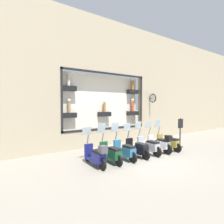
{
  "coord_description": "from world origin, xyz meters",
  "views": [
    {
      "loc": [
        -5.9,
        5.8,
        2.52
      ],
      "look_at": [
        1.87,
        0.65,
        2.16
      ],
      "focal_mm": 28.0,
      "sensor_mm": 36.0,
      "label": 1
    }
  ],
  "objects": [
    {
      "name": "scooter_navy_6",
      "position": [
        0.36,
        2.43,
        0.46
      ],
      "size": [
        1.8,
        0.61,
        1.54
      ],
      "color": "black",
      "rests_on": "ground_plane"
    },
    {
      "name": "scooter_olive_0",
      "position": [
        0.43,
        -2.21,
        0.43
      ],
      "size": [
        1.8,
        0.61,
        1.67
      ],
      "color": "black",
      "rests_on": "ground_plane"
    },
    {
      "name": "scooter_green_5",
      "position": [
        0.42,
        1.65,
        0.43
      ],
      "size": [
        1.8,
        0.6,
        1.68
      ],
      "color": "black",
      "rests_on": "ground_plane"
    },
    {
      "name": "building_facade",
      "position": [
        3.6,
        -0.0,
        4.02
      ],
      "size": [
        1.24,
        36.0,
        7.88
      ],
      "color": "tan",
      "rests_on": "ground_plane"
    },
    {
      "name": "scooter_black_3",
      "position": [
        0.42,
        0.11,
        0.42
      ],
      "size": [
        1.79,
        0.61,
        1.58
      ],
      "color": "black",
      "rests_on": "ground_plane"
    },
    {
      "name": "ground_plane",
      "position": [
        0.0,
        0.0,
        0.0
      ],
      "size": [
        120.0,
        120.0,
        0.0
      ],
      "primitive_type": "plane",
      "color": "gray"
    },
    {
      "name": "shop_sign_post",
      "position": [
        0.52,
        -3.39,
        0.95
      ],
      "size": [
        0.36,
        0.45,
        1.75
      ],
      "color": "#232326",
      "rests_on": "ground_plane"
    },
    {
      "name": "scooter_teal_4",
      "position": [
        0.42,
        0.88,
        0.43
      ],
      "size": [
        1.8,
        0.6,
        1.66
      ],
      "color": "black",
      "rests_on": "ground_plane"
    },
    {
      "name": "scooter_silver_2",
      "position": [
        0.43,
        -0.66,
        0.44
      ],
      "size": [
        1.8,
        0.6,
        1.63
      ],
      "color": "black",
      "rests_on": "ground_plane"
    },
    {
      "name": "scooter_white_1",
      "position": [
        0.37,
        -1.43,
        0.48
      ],
      "size": [
        1.81,
        0.6,
        1.62
      ],
      "color": "black",
      "rests_on": "ground_plane"
    }
  ]
}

